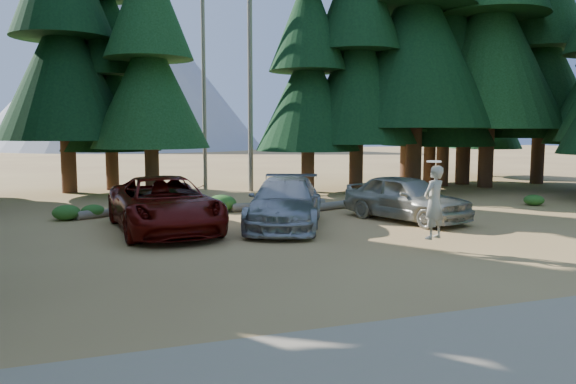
# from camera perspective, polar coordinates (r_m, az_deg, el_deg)

# --- Properties ---
(ground) EXTENTS (160.00, 160.00, 0.00)m
(ground) POSITION_cam_1_polar(r_m,az_deg,el_deg) (14.50, 8.96, -5.89)
(ground) COLOR #A27644
(ground) RESTS_ON ground
(forest_belt_north) EXTENTS (36.00, 7.00, 22.00)m
(forest_belt_north) POSITION_cam_1_polar(r_m,az_deg,el_deg) (28.43, -5.61, 0.13)
(forest_belt_north) COLOR black
(forest_belt_north) RESTS_ON ground
(snag_front) EXTENTS (0.24, 0.24, 12.00)m
(snag_front) POSITION_cam_1_polar(r_m,az_deg,el_deg) (28.14, -3.87, 12.32)
(snag_front) COLOR #686053
(snag_front) RESTS_ON ground
(snag_back) EXTENTS (0.20, 0.20, 10.00)m
(snag_back) POSITION_cam_1_polar(r_m,az_deg,el_deg) (29.05, -8.53, 10.10)
(snag_back) COLOR #686053
(snag_back) RESTS_ON ground
(mountain_peak) EXTENTS (48.00, 50.00, 28.00)m
(mountain_peak) POSITION_cam_1_polar(r_m,az_deg,el_deg) (101.22, -17.45, 11.49)
(mountain_peak) COLOR #9C9EA4
(mountain_peak) RESTS_ON ground
(red_pickup) EXTENTS (3.13, 6.10, 1.65)m
(red_pickup) POSITION_cam_1_polar(r_m,az_deg,el_deg) (17.32, -12.49, -1.21)
(red_pickup) COLOR #5B0B07
(red_pickup) RESTS_ON ground
(silver_minivan_center) EXTENTS (4.18, 5.75, 1.55)m
(silver_minivan_center) POSITION_cam_1_polar(r_m,az_deg,el_deg) (17.62, -0.28, -1.09)
(silver_minivan_center) COLOR #A4A6AC
(silver_minivan_center) RESTS_ON ground
(silver_minivan_right) EXTENTS (3.22, 4.92, 1.56)m
(silver_minivan_right) POSITION_cam_1_polar(r_m,az_deg,el_deg) (19.29, 11.90, -0.57)
(silver_minivan_right) COLOR #ADAA9A
(silver_minivan_right) RESTS_ON ground
(frisbee_player) EXTENTS (0.79, 0.67, 1.96)m
(frisbee_player) POSITION_cam_1_polar(r_m,az_deg,el_deg) (14.50, 14.61, -0.99)
(frisbee_player) COLOR beige
(frisbee_player) RESTS_ON ground
(log_left) EXTENTS (3.85, 2.23, 0.30)m
(log_left) POSITION_cam_1_polar(r_m,az_deg,el_deg) (21.33, -15.64, -1.72)
(log_left) COLOR #686053
(log_left) RESTS_ON ground
(log_mid) EXTENTS (3.89, 0.65, 0.32)m
(log_mid) POSITION_cam_1_polar(r_m,az_deg,el_deg) (21.66, -0.89, -1.35)
(log_mid) COLOR #686053
(log_mid) RESTS_ON ground
(log_right) EXTENTS (4.51, 1.96, 0.30)m
(log_right) POSITION_cam_1_polar(r_m,az_deg,el_deg) (21.36, 3.73, -1.49)
(log_right) COLOR #686053
(log_right) RESTS_ON ground
(shrub_far_left) EXTENTS (0.93, 0.93, 0.51)m
(shrub_far_left) POSITION_cam_1_polar(r_m,az_deg,el_deg) (20.51, -21.59, -1.95)
(shrub_far_left) COLOR #2C631D
(shrub_far_left) RESTS_ON ground
(shrub_left) EXTENTS (0.82, 0.82, 0.45)m
(shrub_left) POSITION_cam_1_polar(r_m,az_deg,el_deg) (20.82, -19.20, -1.83)
(shrub_left) COLOR #2C631D
(shrub_left) RESTS_ON ground
(shrub_center_left) EXTENTS (1.13, 1.13, 0.62)m
(shrub_center_left) POSITION_cam_1_polar(r_m,az_deg,el_deg) (21.24, -6.79, -1.13)
(shrub_center_left) COLOR #2C631D
(shrub_center_left) RESTS_ON ground
(shrub_center_right) EXTENTS (1.08, 1.08, 0.59)m
(shrub_center_right) POSITION_cam_1_polar(r_m,az_deg,el_deg) (21.97, 1.28, -0.88)
(shrub_center_right) COLOR #2C631D
(shrub_center_right) RESTS_ON ground
(shrub_right) EXTENTS (0.95, 0.95, 0.52)m
(shrub_right) POSITION_cam_1_polar(r_m,az_deg,el_deg) (24.76, 10.62, -0.25)
(shrub_right) COLOR #2C631D
(shrub_right) RESTS_ON ground
(shrub_far_right) EXTENTS (0.94, 0.94, 0.51)m
(shrub_far_right) POSITION_cam_1_polar(r_m,az_deg,el_deg) (25.06, 10.54, -0.18)
(shrub_far_right) COLOR #2C631D
(shrub_far_right) RESTS_ON ground
(shrub_edge_east) EXTENTS (0.79, 0.79, 0.44)m
(shrub_edge_east) POSITION_cam_1_polar(r_m,az_deg,el_deg) (24.86, 23.71, -0.75)
(shrub_edge_east) COLOR #2C631D
(shrub_edge_east) RESTS_ON ground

